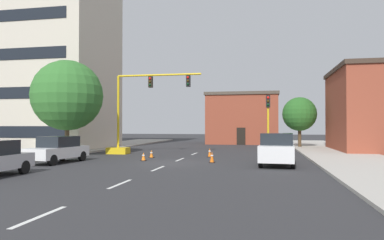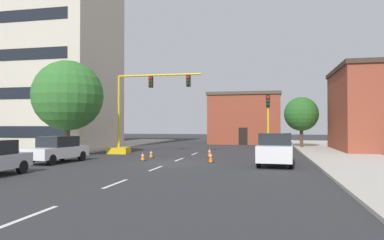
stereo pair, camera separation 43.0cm
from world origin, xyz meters
The scene contains 20 objects.
ground_plane centered at (0.00, 0.00, 0.00)m, with size 160.00×160.00×0.00m, color #2D2D30.
sidewalk_left centered at (-12.08, 8.00, 0.07)m, with size 6.00×56.00×0.14m, color #9E998E.
sidewalk_right centered at (12.08, 8.00, 0.07)m, with size 6.00×56.00×0.14m, color #B2ADA3.
lane_stripe_seg_0 centered at (0.00, -14.00, 0.00)m, with size 0.16×2.40×0.01m, color silver.
lane_stripe_seg_1 centered at (0.00, -8.50, 0.00)m, with size 0.16×2.40×0.01m, color silver.
lane_stripe_seg_2 centered at (0.00, -3.00, 0.00)m, with size 0.16×2.40×0.01m, color silver.
lane_stripe_seg_3 centered at (0.00, 2.50, 0.00)m, with size 0.16×2.40×0.01m, color silver.
lane_stripe_seg_4 centered at (0.00, 8.00, 0.00)m, with size 0.16×2.40×0.01m, color silver.
building_tall_left centered at (-17.61, 12.46, 11.26)m, with size 14.40×10.72×22.50m.
building_brick_center centered at (3.12, 27.09, 3.43)m, with size 9.60×7.78×6.83m.
traffic_signal_gantry centered at (-5.46, 6.60, 2.19)m, with size 8.22×1.20×6.83m.
traffic_light_pole_right centered at (6.26, 5.59, 3.53)m, with size 0.32×0.47×4.80m.
tree_right_far centered at (9.81, 18.26, 3.71)m, with size 3.71×3.71×5.58m.
tree_left_near centered at (-9.55, 3.59, 4.87)m, with size 5.65×5.65×7.70m.
pickup_truck_white centered at (6.74, 0.27, 0.97)m, with size 2.36×5.52×1.99m.
sedan_white_mid_left centered at (-7.37, -1.24, 0.89)m, with size 2.32×4.67×1.74m.
traffic_cone_roadside_a centered at (1.80, 4.94, 0.36)m, with size 0.36×0.36×0.72m.
traffic_cone_roadside_b centered at (-2.43, 3.41, 0.30)m, with size 0.36×0.36×0.61m.
traffic_cone_roadside_c centered at (2.57, 0.75, 0.37)m, with size 0.36×0.36×0.74m.
traffic_cone_roadside_d centered at (-2.30, 1.16, 0.29)m, with size 0.36×0.36×0.59m.
Camera 2 is at (6.29, -22.58, 2.44)m, focal length 33.58 mm.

